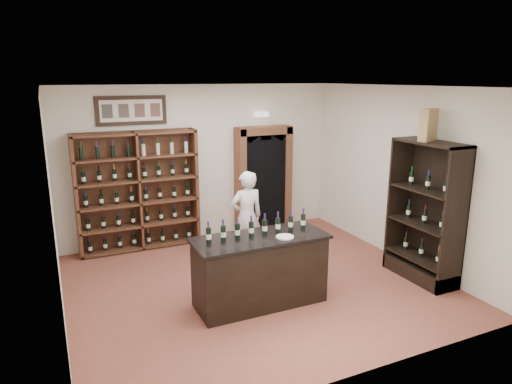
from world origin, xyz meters
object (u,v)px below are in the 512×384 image
wine_shelf (138,191)px  shopkeeper (247,217)px  tasting_counter (260,271)px  side_cabinet (425,233)px  wine_crate (428,125)px  counter_bottle_0 (209,235)px

wine_shelf → shopkeeper: 2.13m
tasting_counter → side_cabinet: bearing=-6.3°
shopkeeper → wine_crate: bearing=141.4°
counter_bottle_0 → wine_crate: bearing=-5.2°
wine_shelf → side_cabinet: bearing=-40.2°
counter_bottle_0 → side_cabinet: size_ratio=0.14×
shopkeeper → wine_crate: 3.25m
tasting_counter → wine_crate: size_ratio=3.92×
tasting_counter → wine_crate: wine_crate is taller
tasting_counter → wine_crate: bearing=-5.2°
side_cabinet → shopkeeper: side_cabinet is taller
tasting_counter → side_cabinet: 2.75m
shopkeeper → counter_bottle_0: bearing=50.5°
shopkeeper → wine_crate: size_ratio=3.35×
tasting_counter → side_cabinet: size_ratio=0.85×
counter_bottle_0 → side_cabinet: bearing=-6.1°
tasting_counter → counter_bottle_0: counter_bottle_0 is taller
tasting_counter → wine_crate: (2.65, -0.24, 1.95)m
side_cabinet → shopkeeper: bearing=141.6°
counter_bottle_0 → wine_crate: size_ratio=0.63×
side_cabinet → tasting_counter: bearing=173.7°
side_cabinet → shopkeeper: (-2.27, 1.80, 0.05)m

